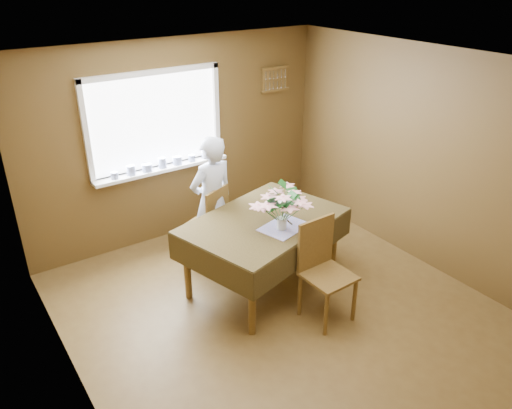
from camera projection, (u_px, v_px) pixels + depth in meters
floor at (286, 316)px, 5.10m from camera, size 4.50×4.50×0.00m
ceiling at (295, 67)px, 4.00m from camera, size 4.50×4.50×0.00m
wall_back at (179, 141)px, 6.22m from camera, size 4.00×0.00×4.00m
wall_left at (68, 277)px, 3.54m from camera, size 0.00×4.50×4.50m
wall_right at (431, 162)px, 5.57m from camera, size 0.00×4.50×4.50m
window_assembly at (158, 139)px, 5.99m from camera, size 1.72×0.20×1.22m
spoon_rack at (275, 79)px, 6.67m from camera, size 0.44×0.05×0.33m
dining_table at (264, 228)px, 5.31m from camera, size 1.92×1.54×0.82m
chair_far at (211, 221)px, 5.84m from camera, size 0.54×0.54×0.96m
chair_near at (323, 266)px, 4.91m from camera, size 0.46×0.46×1.04m
seated_woman at (212, 202)px, 5.72m from camera, size 0.61×0.43×1.57m
flower_bouquet at (282, 204)px, 4.95m from camera, size 0.50×0.50×0.43m
side_plate at (288, 201)px, 5.66m from camera, size 0.36×0.36×0.01m
table_knife at (287, 220)px, 5.24m from camera, size 0.06×0.24×0.00m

